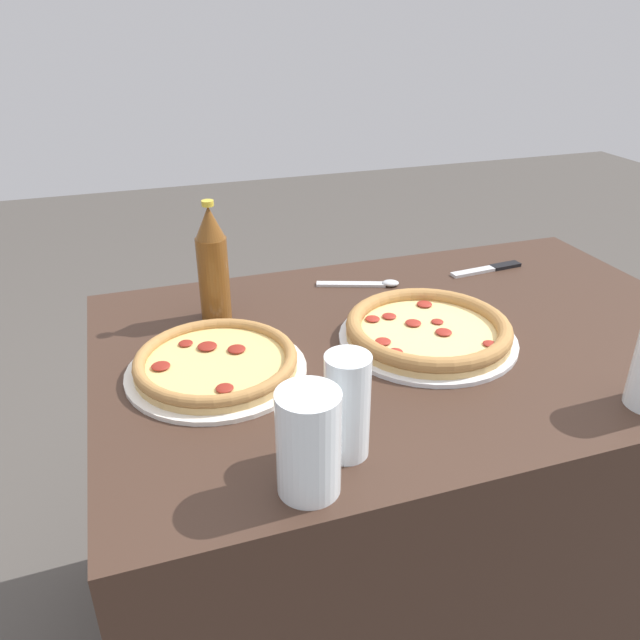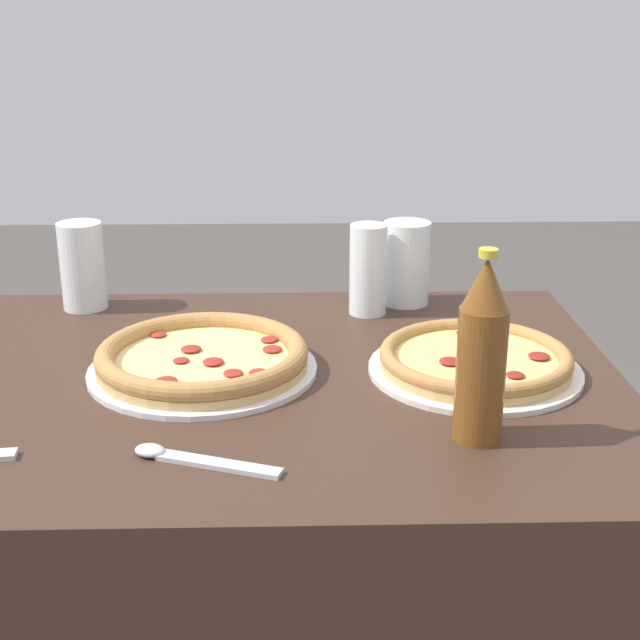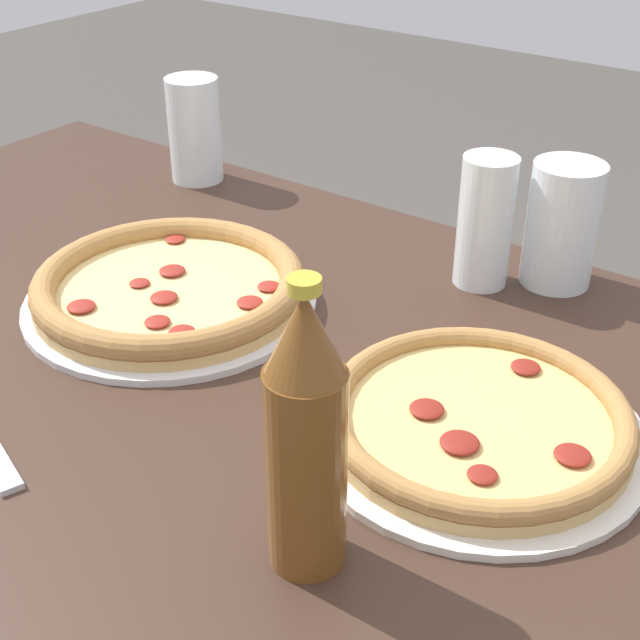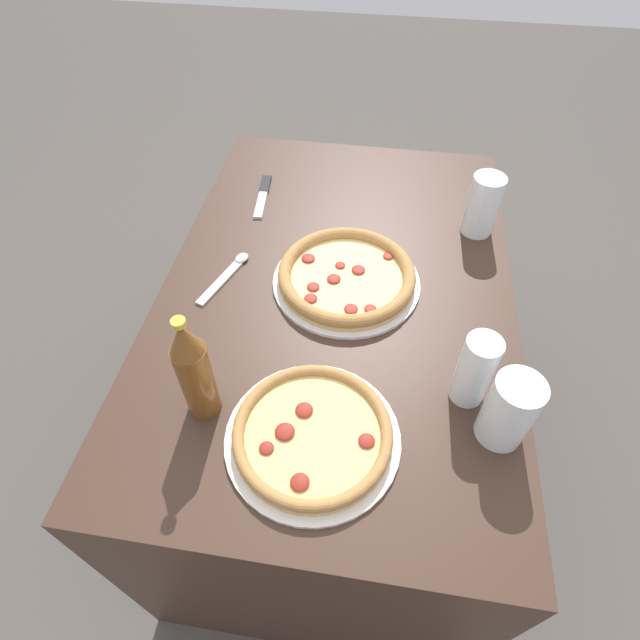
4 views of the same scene
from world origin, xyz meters
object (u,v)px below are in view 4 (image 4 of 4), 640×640
Objects in this scene: glass_mango_juice at (474,373)px; glass_orange_juice at (508,412)px; pizza_pepperoni at (312,434)px; pizza_veggie at (346,276)px; spoon at (229,272)px; knife at (263,194)px; glass_iced_tea at (482,207)px; beer_bottle at (194,370)px.

glass_orange_juice is (-0.07, -0.05, -0.00)m from glass_mango_juice.
pizza_veggie is at bearing -1.80° from pizza_pepperoni.
pizza_pepperoni reaches higher than spoon.
glass_orange_juice is 0.83m from knife.
pizza_veggie reaches higher than spoon.
pizza_veggie reaches higher than knife.
glass_orange_juice is (0.06, -0.32, 0.05)m from pizza_pepperoni.
glass_mango_juice is at bearing -63.21° from pizza_pepperoni.
glass_orange_juice is 0.79× the size of knife.
spoon is (-0.24, 0.56, -0.06)m from glass_iced_tea.
pizza_veggie is 1.38× the size of beer_bottle.
beer_bottle is at bearing 101.71° from glass_mango_juice.
glass_iced_tea is at bearing -26.29° from pizza_pepperoni.
knife is (0.29, 0.26, -0.02)m from pizza_veggie.
spoon is at bearing 33.78° from pizza_pepperoni.
beer_bottle reaches higher than spoon.
spoon is at bearing 61.04° from glass_orange_juice.
knife is (0.61, 0.56, -0.06)m from glass_orange_juice.
knife is at bearing 41.27° from pizza_veggie.
glass_iced_tea is 0.55m from knife.
pizza_veggie is 2.18× the size of glass_iced_tea.
glass_iced_tea is at bearing -66.67° from spoon.
beer_bottle reaches higher than glass_orange_juice.
pizza_pepperoni is 0.45m from spoon.
beer_bottle is 1.33× the size of spoon.
glass_iced_tea reaches higher than pizza_veggie.
spoon is at bearing 8.39° from beer_bottle.
pizza_pepperoni is 0.69m from glass_iced_tea.
pizza_veggie is at bearing -87.87° from spoon.
spoon is (0.38, 0.25, -0.01)m from pizza_pepperoni.
pizza_pepperoni is 0.30m from glass_mango_juice.
spoon is (0.31, 0.57, -0.06)m from glass_orange_juice.
glass_iced_tea is at bearing -96.40° from knife.
glass_iced_tea is 0.63× the size of beer_bottle.
beer_bottle is at bearing -176.24° from knife.
pizza_pepperoni is at bearing -100.24° from beer_bottle.
glass_orange_juice is at bearing -137.73° from knife.
glass_iced_tea is 0.81× the size of knife.
pizza_veggie is 1.07× the size of pizza_pepperoni.
pizza_pepperoni is at bearing -160.22° from knife.
glass_iced_tea is at bearing -51.81° from pizza_veggie.
glass_orange_juice is 0.81× the size of spoon.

